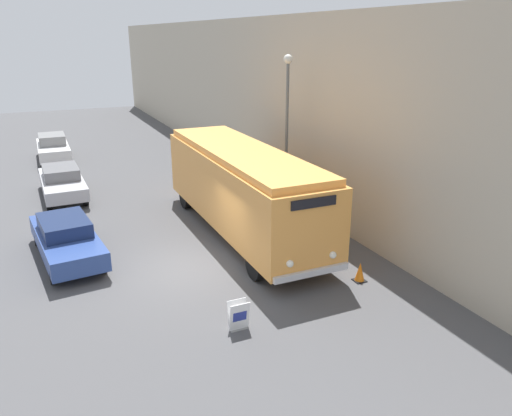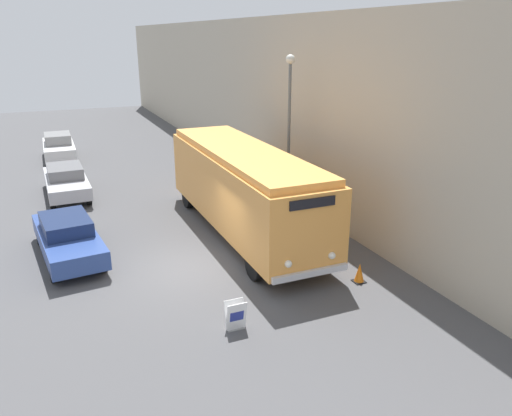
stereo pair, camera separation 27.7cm
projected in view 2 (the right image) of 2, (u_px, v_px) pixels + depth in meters
The scene contains 9 objects.
ground_plane at pixel (188, 267), 16.33m from camera, with size 80.00×80.00×0.00m, color #4C4C4F.
building_wall_right at pixel (251, 99), 26.11m from camera, with size 0.30×60.00×8.03m.
vintage_bus at pixel (244, 186), 18.61m from camera, with size 2.61×10.38×3.27m.
sign_board at pixel (236, 316), 12.80m from camera, with size 0.53×0.30×0.80m.
streetlamp at pixel (289, 114), 19.88m from camera, with size 0.36×0.36×6.50m.
parked_car_near at pixel (68, 237), 16.92m from camera, with size 2.20×4.90×1.40m.
parked_car_mid at pixel (66, 181), 23.34m from camera, with size 1.87×4.79×1.43m.
parked_car_far at pixel (59, 147), 30.19m from camera, with size 1.76×4.56×1.57m.
traffic_cone at pixel (359, 273), 15.28m from camera, with size 0.36×0.36×0.62m.
Camera 2 is at (-3.80, -14.45, 7.21)m, focal length 35.00 mm.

